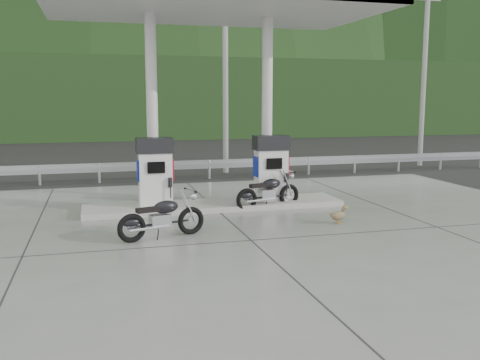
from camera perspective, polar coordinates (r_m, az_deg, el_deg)
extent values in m
plane|color=black|center=(12.24, -0.13, -5.37)|extent=(160.00, 160.00, 0.00)
cube|color=slate|center=(12.24, -0.13, -5.32)|extent=(18.00, 14.00, 0.02)
cube|color=gray|center=(14.59, -2.68, -2.71)|extent=(7.00, 1.40, 0.15)
cylinder|color=silver|center=(14.45, -9.36, 7.36)|extent=(0.30, 0.30, 5.00)
cylinder|color=silver|center=(15.12, 2.90, 7.52)|extent=(0.30, 0.30, 5.00)
cube|color=silver|center=(14.51, -2.83, 18.18)|extent=(8.50, 5.00, 0.40)
cube|color=black|center=(23.36, -7.46, 1.28)|extent=(60.00, 7.00, 0.01)
cylinder|color=gray|center=(21.60, -1.57, 11.38)|extent=(0.22, 0.22, 8.00)
cylinder|color=gray|center=(25.28, 19.03, 10.52)|extent=(0.22, 0.22, 8.00)
cube|color=black|center=(41.59, -11.03, 8.53)|extent=(80.00, 6.00, 6.00)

